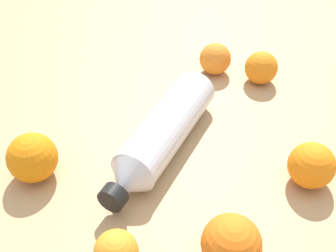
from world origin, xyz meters
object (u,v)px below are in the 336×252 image
Objects in this scene: orange_0 at (116,252)px; orange_2 at (261,68)px; orange_4 at (231,244)px; orange_3 at (312,165)px; orange_1 at (32,158)px; orange_5 at (215,59)px; water_bottle at (162,134)px.

orange_2 reaches higher than orange_0.
orange_3 is at bearing -103.88° from orange_4.
orange_1 reaches higher than orange_5.
orange_2 is (-0.22, -0.46, -0.01)m from orange_1.
orange_4 is at bearing 49.70° from water_bottle.
orange_4 is at bearing 106.20° from orange_2.
water_bottle is 0.22m from orange_1.
orange_3 is 0.36m from orange_5.
water_bottle is 3.92× the size of orange_1.
orange_5 is (0.28, -0.22, -0.00)m from orange_3.
orange_1 is 1.09× the size of orange_3.
orange_0 is (-0.07, 0.23, -0.01)m from water_bottle.
orange_4 is (-0.13, -0.09, 0.01)m from orange_0.
orange_1 is 0.46m from orange_3.
orange_3 is 1.09× the size of orange_5.
orange_5 is (-0.12, -0.44, -0.01)m from orange_1.
water_bottle is at bearing 14.02° from orange_3.
orange_0 is 0.87× the size of orange_5.
orange_1 is 0.35m from orange_4.
orange_2 is 0.30m from orange_3.
orange_1 is 1.18× the size of orange_5.
orange_2 is 0.93× the size of orange_3.
water_bottle is 5.31× the size of orange_0.
water_bottle is at bearing 76.92° from orange_2.
orange_0 is at bearing 11.89° from water_bottle.
orange_2 is (-0.00, -0.53, 0.00)m from orange_0.
water_bottle is at bearing 96.59° from orange_5.
orange_5 is (0.23, -0.43, -0.01)m from orange_4.
orange_0 is 0.52m from orange_5.
orange_1 is (0.15, 0.16, 0.00)m from water_bottle.
orange_0 is at bearing 163.26° from orange_1.
orange_3 reaches higher than orange_0.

